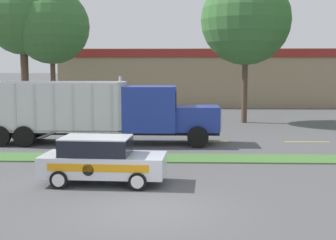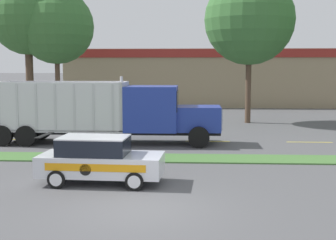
{
  "view_description": "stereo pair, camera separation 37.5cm",
  "coord_description": "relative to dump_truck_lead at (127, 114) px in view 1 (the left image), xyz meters",
  "views": [
    {
      "loc": [
        1.06,
        -12.72,
        3.97
      ],
      "look_at": [
        0.32,
        7.57,
        1.67
      ],
      "focal_mm": 50.0,
      "sensor_mm": 36.0,
      "label": 1
    },
    {
      "loc": [
        1.44,
        -12.71,
        3.97
      ],
      "look_at": [
        0.32,
        7.57,
        1.67
      ],
      "focal_mm": 50.0,
      "sensor_mm": 36.0,
      "label": 2
    }
  ],
  "objects": [
    {
      "name": "ground_plane",
      "position": [
        1.97,
        -11.33,
        -1.56
      ],
      "size": [
        600.0,
        600.0,
        0.0
      ],
      "primitive_type": "plane",
      "color": "#515154"
    },
    {
      "name": "grass_verge",
      "position": [
        1.97,
        -4.06,
        -1.53
      ],
      "size": [
        120.0,
        1.89,
        0.06
      ],
      "primitive_type": "cube",
      "color": "#477538",
      "rests_on": "ground_plane"
    },
    {
      "name": "centre_line_3",
      "position": [
        -6.63,
        0.88,
        -1.56
      ],
      "size": [
        2.4,
        0.14,
        0.01
      ],
      "primitive_type": "cube",
      "color": "yellow",
      "rests_on": "ground_plane"
    },
    {
      "name": "centre_line_4",
      "position": [
        -1.23,
        0.88,
        -1.56
      ],
      "size": [
        2.4,
        0.14,
        0.01
      ],
      "primitive_type": "cube",
      "color": "yellow",
      "rests_on": "ground_plane"
    },
    {
      "name": "centre_line_5",
      "position": [
        4.17,
        0.88,
        -1.56
      ],
      "size": [
        2.4,
        0.14,
        0.01
      ],
      "primitive_type": "cube",
      "color": "yellow",
      "rests_on": "ground_plane"
    },
    {
      "name": "centre_line_6",
      "position": [
        9.57,
        0.88,
        -1.56
      ],
      "size": [
        2.4,
        0.14,
        0.01
      ],
      "primitive_type": "cube",
      "color": "yellow",
      "rests_on": "ground_plane"
    },
    {
      "name": "dump_truck_lead",
      "position": [
        0.0,
        0.0,
        0.0
      ],
      "size": [
        11.69,
        2.74,
        3.52
      ],
      "color": "black",
      "rests_on": "ground_plane"
    },
    {
      "name": "rally_car",
      "position": [
        0.18,
        -8.42,
        -0.74
      ],
      "size": [
        4.28,
        2.08,
        1.65
      ],
      "color": "silver",
      "rests_on": "ground_plane"
    },
    {
      "name": "store_building_backdrop",
      "position": [
        6.49,
        27.37,
        1.32
      ],
      "size": [
        31.84,
        12.1,
        5.75
      ],
      "color": "#9E896B",
      "rests_on": "ground_plane"
    },
    {
      "name": "tree_behind_centre",
      "position": [
        -7.62,
        13.4,
        6.25
      ],
      "size": [
        6.01,
        6.01,
        11.72
      ],
      "color": "brown",
      "rests_on": "ground_plane"
    },
    {
      "name": "tree_behind_right",
      "position": [
        -9.9,
        13.32,
        6.88
      ],
      "size": [
        5.89,
        5.89,
        12.3
      ],
      "color": "brown",
      "rests_on": "ground_plane"
    },
    {
      "name": "tree_behind_far_right",
      "position": [
        7.28,
        9.56,
        6.35
      ],
      "size": [
        6.33,
        6.33,
        12.02
      ],
      "color": "brown",
      "rests_on": "ground_plane"
    }
  ]
}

